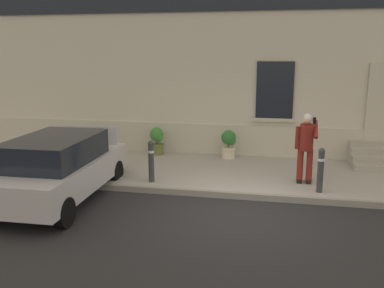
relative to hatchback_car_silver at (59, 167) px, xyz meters
The scene contains 11 objects.
ground_plane 4.13m from the hatchback_car_silver, ahead, with size 80.00×80.00×0.00m, color #232326.
sidewalk 4.95m from the hatchback_car_silver, 34.21° to the left, with size 24.00×3.60×0.15m, color #99968E.
curb_edge 4.21m from the hatchback_car_silver, 12.46° to the left, with size 24.00×0.12×0.15m, color gray.
building_facade 7.26m from the hatchback_car_silver, 52.24° to the left, with size 24.00×1.52×7.50m.
hatchback_car_silver is the anchor object (origin of this frame).
bollard_near_person 5.93m from the hatchback_car_silver, 12.72° to the left, with size 0.15×0.15×1.04m.
bollard_far_left 2.19m from the hatchback_car_silver, 36.60° to the left, with size 0.15×0.15×1.04m.
person_on_phone 5.80m from the hatchback_car_silver, 18.96° to the left, with size 0.51×0.50×1.75m.
planter_charcoal 4.01m from the hatchback_car_silver, 107.08° to the left, with size 0.44×0.44×0.86m.
planter_olive 4.25m from the hatchback_car_silver, 75.02° to the left, with size 0.44×0.44×0.86m.
planter_cream 5.28m from the hatchback_car_silver, 50.24° to the left, with size 0.44×0.44×0.86m.
Camera 1 is at (0.64, -8.18, 3.29)m, focal length 38.86 mm.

